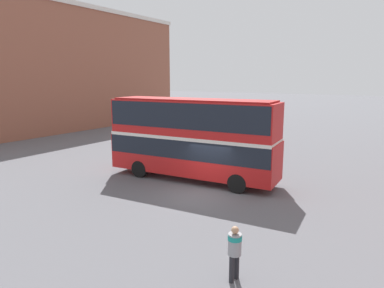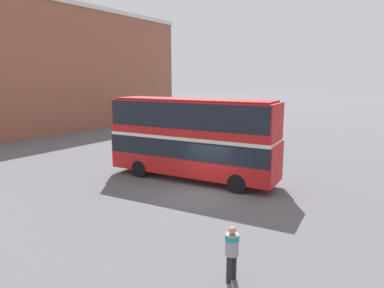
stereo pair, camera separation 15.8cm
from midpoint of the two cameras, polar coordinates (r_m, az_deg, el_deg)
name	(u,v)px [view 2 (the right image)]	position (r m, az deg, el deg)	size (l,w,h in m)	color
ground_plane	(201,194)	(18.58, 1.77, -8.33)	(240.00, 240.00, 0.00)	#5B5B60
building_row_left	(52,69)	(45.57, -22.19, 11.57)	(9.76, 35.64, 14.51)	#935642
double_decker_bus	(192,134)	(20.51, 0.22, 1.65)	(10.62, 3.47, 4.93)	red
pedestrian_foreground	(232,248)	(10.88, 7.11, -16.79)	(0.49, 0.49, 1.77)	#232328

